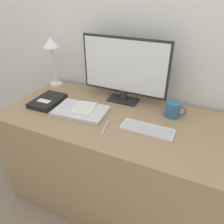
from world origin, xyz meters
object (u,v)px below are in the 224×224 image
at_px(keyboard, 147,129).
at_px(coffee_mug, 173,109).
at_px(monitor, 124,69).
at_px(notebook, 48,101).
at_px(pen, 105,128).
at_px(desk_lamp, 52,51).
at_px(ereader, 84,108).
at_px(laptop, 81,111).

relative_size(keyboard, coffee_mug, 2.34).
xyz_separation_m(monitor, notebook, (-0.44, -0.24, -0.21)).
distance_m(keyboard, pen, 0.23).
bearing_deg(coffee_mug, desk_lamp, 174.78).
height_order(keyboard, pen, keyboard).
relative_size(monitor, ereader, 3.33).
bearing_deg(coffee_mug, ereader, -160.69).
xyz_separation_m(desk_lamp, pen, (0.60, -0.37, -0.26)).
xyz_separation_m(monitor, desk_lamp, (-0.57, 0.02, 0.05)).
distance_m(monitor, pen, 0.41).
xyz_separation_m(keyboard, desk_lamp, (-0.82, 0.29, 0.26)).
relative_size(ereader, coffee_mug, 1.39).
bearing_deg(coffee_mug, keyboard, -114.28).
height_order(monitor, notebook, monitor).
bearing_deg(keyboard, ereader, 175.96).
distance_m(keyboard, ereader, 0.41).
distance_m(monitor, keyboard, 0.43).
xyz_separation_m(ereader, notebook, (-0.28, -0.00, -0.01)).
bearing_deg(monitor, ereader, -124.05).
xyz_separation_m(keyboard, coffee_mug, (0.09, 0.21, 0.04)).
distance_m(desk_lamp, notebook, 0.39).
relative_size(laptop, notebook, 1.40).
relative_size(laptop, desk_lamp, 0.91).
xyz_separation_m(ereader, desk_lamp, (-0.41, 0.26, 0.24)).
relative_size(monitor, keyboard, 1.97).
height_order(notebook, coffee_mug, coffee_mug).
relative_size(keyboard, laptop, 0.88).
bearing_deg(ereader, notebook, -179.69).
height_order(ereader, pen, ereader).
relative_size(laptop, coffee_mug, 2.67).
height_order(ereader, coffee_mug, coffee_mug).
xyz_separation_m(monitor, keyboard, (0.25, -0.27, -0.22)).
bearing_deg(ereader, laptop, -131.49).
bearing_deg(coffee_mug, laptop, -159.46).
bearing_deg(notebook, coffee_mug, 12.75).
height_order(desk_lamp, pen, desk_lamp).
bearing_deg(ereader, desk_lamp, 147.63).
height_order(notebook, pen, notebook).
bearing_deg(laptop, notebook, 176.42).
xyz_separation_m(notebook, pen, (0.48, -0.11, -0.01)).
bearing_deg(keyboard, laptop, 178.56).
distance_m(monitor, ereader, 0.35).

